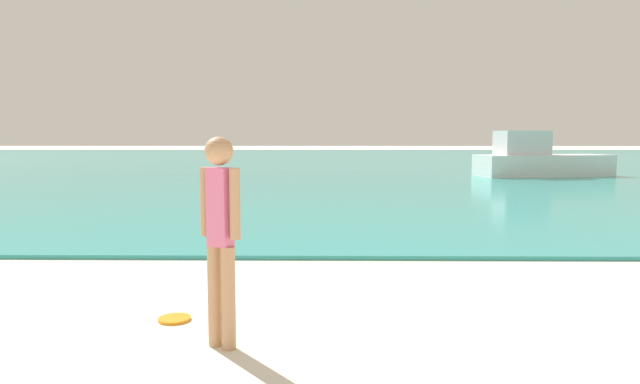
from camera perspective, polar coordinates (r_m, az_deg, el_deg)
name	(u,v)px	position (r m, az deg, el deg)	size (l,w,h in m)	color
water	(330,161)	(37.27, 1.06, 3.23)	(160.00, 60.00, 0.06)	teal
person_standing	(220,229)	(4.31, -10.16, -3.78)	(0.33, 0.23, 1.63)	tan
frisbee	(174,319)	(5.25, -14.66, -12.44)	(0.29, 0.29, 0.03)	orange
boat_far	(538,160)	(23.88, 21.44, 3.02)	(5.52, 2.67, 1.80)	white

